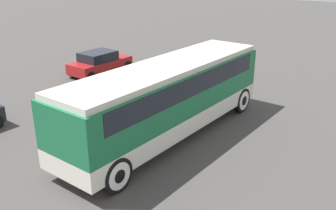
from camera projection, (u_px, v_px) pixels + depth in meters
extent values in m
plane|color=#423F3D|center=(168.00, 136.00, 15.66)|extent=(120.00, 120.00, 0.00)
cube|color=silver|center=(168.00, 117.00, 15.35)|extent=(10.54, 2.51, 0.72)
cube|color=#19663D|center=(168.00, 90.00, 14.92)|extent=(10.54, 2.51, 1.67)
cube|color=black|center=(168.00, 80.00, 14.77)|extent=(9.28, 2.55, 0.75)
cube|color=beige|center=(168.00, 67.00, 14.57)|extent=(10.33, 2.31, 0.22)
cube|color=#19663D|center=(230.00, 68.00, 18.79)|extent=(0.36, 2.41, 1.91)
cylinder|color=black|center=(241.00, 100.00, 17.99)|extent=(1.18, 0.28, 1.18)
cylinder|color=silver|center=(241.00, 100.00, 17.99)|extent=(0.92, 0.30, 0.92)
cylinder|color=black|center=(241.00, 100.00, 17.99)|extent=(0.45, 0.32, 0.45)
cylinder|color=black|center=(201.00, 91.00, 19.29)|extent=(1.18, 0.28, 1.18)
cylinder|color=silver|center=(201.00, 91.00, 19.29)|extent=(0.92, 0.30, 0.92)
cylinder|color=black|center=(201.00, 91.00, 19.29)|extent=(0.45, 0.32, 0.45)
cylinder|color=black|center=(116.00, 175.00, 11.73)|extent=(1.18, 0.28, 1.18)
cylinder|color=silver|center=(116.00, 175.00, 11.73)|extent=(0.92, 0.30, 0.92)
cylinder|color=black|center=(116.00, 175.00, 11.73)|extent=(0.45, 0.32, 0.45)
cylinder|color=black|center=(70.00, 153.00, 13.03)|extent=(1.18, 0.28, 1.18)
cylinder|color=silver|center=(70.00, 153.00, 13.03)|extent=(0.92, 0.30, 0.92)
cylinder|color=black|center=(70.00, 153.00, 13.03)|extent=(0.45, 0.32, 0.45)
cube|color=maroon|center=(100.00, 65.00, 24.09)|extent=(4.12, 1.81, 0.66)
cube|color=black|center=(98.00, 56.00, 23.75)|extent=(2.14, 1.63, 0.56)
cylinder|color=black|center=(127.00, 66.00, 24.90)|extent=(0.65, 0.22, 0.65)
cylinder|color=black|center=(127.00, 66.00, 24.90)|extent=(0.25, 0.26, 0.25)
cylinder|color=black|center=(110.00, 62.00, 25.83)|extent=(0.65, 0.22, 0.65)
cylinder|color=black|center=(110.00, 62.00, 25.83)|extent=(0.25, 0.26, 0.25)
cylinder|color=black|center=(90.00, 77.00, 22.53)|extent=(0.65, 0.22, 0.65)
cylinder|color=black|center=(90.00, 77.00, 22.53)|extent=(0.25, 0.26, 0.25)
cylinder|color=black|center=(73.00, 72.00, 23.46)|extent=(0.65, 0.22, 0.65)
cylinder|color=black|center=(73.00, 72.00, 23.46)|extent=(0.25, 0.26, 0.25)
cube|color=#2D5638|center=(149.00, 79.00, 21.34)|extent=(4.70, 1.82, 0.57)
cube|color=black|center=(147.00, 71.00, 21.01)|extent=(2.44, 1.63, 0.48)
cylinder|color=black|center=(180.00, 77.00, 22.32)|extent=(0.70, 0.22, 0.70)
cylinder|color=black|center=(180.00, 77.00, 22.32)|extent=(0.27, 0.26, 0.27)
cylinder|color=black|center=(159.00, 73.00, 23.25)|extent=(0.70, 0.22, 0.70)
cylinder|color=black|center=(159.00, 73.00, 23.25)|extent=(0.27, 0.26, 0.27)
cylinder|color=black|center=(139.00, 94.00, 19.58)|extent=(0.70, 0.22, 0.70)
cylinder|color=black|center=(139.00, 94.00, 19.58)|extent=(0.27, 0.26, 0.27)
cylinder|color=black|center=(116.00, 88.00, 20.50)|extent=(0.70, 0.22, 0.70)
cylinder|color=black|center=(116.00, 88.00, 20.50)|extent=(0.27, 0.26, 0.27)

